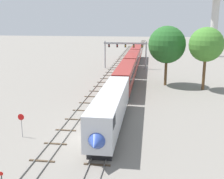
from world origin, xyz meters
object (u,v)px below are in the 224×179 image
at_px(stop_sign, 21,122).
at_px(trackside_tree_mid, 206,45).
at_px(signal_gantry, 125,48).
at_px(passenger_train, 129,68).
at_px(trackside_tree_left, 167,45).

height_order(stop_sign, trackside_tree_mid, trackside_tree_mid).
height_order(signal_gantry, stop_sign, signal_gantry).
xyz_separation_m(passenger_train, stop_sign, (-10.00, -35.41, -0.73)).
distance_m(signal_gantry, stop_sign, 50.18).
height_order(stop_sign, trackside_tree_left, trackside_tree_left).
relative_size(signal_gantry, trackside_tree_left, 0.98).
bearing_deg(passenger_train, trackside_tree_left, -34.17).
relative_size(passenger_train, trackside_tree_mid, 6.77).
distance_m(trackside_tree_left, trackside_tree_mid, 7.84).
xyz_separation_m(stop_sign, trackside_tree_left, (18.01, 29.97, 6.60)).
bearing_deg(signal_gantry, trackside_tree_left, -62.20).
distance_m(passenger_train, trackside_tree_left, 11.32).
distance_m(passenger_train, trackside_tree_mid, 18.52).
bearing_deg(trackside_tree_mid, signal_gantry, 127.72).
height_order(passenger_train, trackside_tree_mid, trackside_tree_mid).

